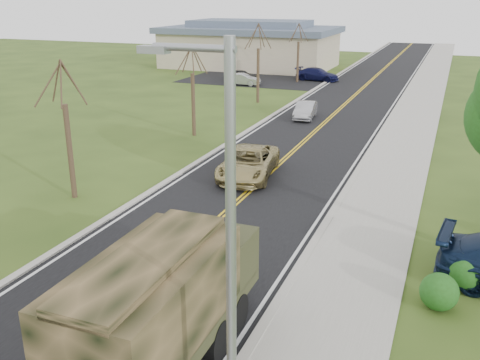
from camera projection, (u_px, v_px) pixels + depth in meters
The scene contains 16 objects.
road at pixel (354, 96), 47.79m from camera, with size 8.00×120.00×0.01m, color black.
curb_right at pixel (402, 99), 46.32m from camera, with size 0.30×120.00×0.12m, color #9E998E.
sidewalk_right at pixel (423, 100), 45.71m from camera, with size 3.20×120.00×0.10m, color #9E998E.
curb_left at pixel (309, 93), 49.23m from camera, with size 0.30×120.00×0.10m, color #9E998E.
street_light at pixel (226, 252), 9.09m from camera, with size 1.65×0.22×8.00m.
bare_tree_a at pixel (69, 140), 23.06m from camera, with size 1.93×2.26×6.08m.
bare_tree_b at pixel (193, 97), 33.64m from camera, with size 1.83×2.14×5.73m.
bare_tree_c at pixel (258, 69), 44.07m from camera, with size 2.04×2.39×6.42m.
bare_tree_d at pixel (298, 57), 54.67m from camera, with size 1.88×2.20×5.91m.
commercial_building at pixel (250, 45), 66.52m from camera, with size 25.50×21.50×5.65m.
military_truck at pixel (163, 299), 12.36m from camera, with size 2.40×6.69×3.32m.
suv_champagne at pixel (248, 163), 26.38m from camera, with size 2.40×5.20×1.45m, color tan.
sedan_silver at pixel (305, 110), 38.99m from camera, with size 1.29×3.69×1.21m, color #A2A1A6.
lot_car_dark at pixel (242, 75), 55.95m from camera, with size 1.39×3.45×1.17m, color black.
lot_car_silver at pixel (243, 79), 53.39m from camera, with size 1.24×3.55×1.17m, color #A1A1A5.
lot_car_navy at pixel (317, 74), 56.17m from camera, with size 1.87×4.59×1.33m, color #0F1138.
Camera 1 is at (8.16, -8.01, 8.56)m, focal length 40.00 mm.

